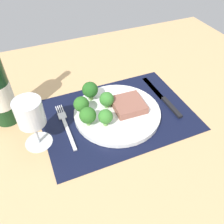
# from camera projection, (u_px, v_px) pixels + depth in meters

# --- Properties ---
(ground_plane) EXTENTS (1.40, 1.10, 0.03)m
(ground_plane) POSITION_uv_depth(u_px,v_px,m) (117.00, 119.00, 0.75)
(ground_plane) COLOR tan
(placemat) EXTENTS (0.45, 0.32, 0.00)m
(placemat) POSITION_uv_depth(u_px,v_px,m) (117.00, 115.00, 0.73)
(placemat) COLOR black
(placemat) RESTS_ON ground_plane
(plate) EXTENTS (0.26, 0.26, 0.02)m
(plate) POSITION_uv_depth(u_px,v_px,m) (117.00, 113.00, 0.73)
(plate) COLOR white
(plate) RESTS_ON placemat
(steak) EXTENTS (0.10, 0.10, 0.02)m
(steak) POSITION_uv_depth(u_px,v_px,m) (128.00, 104.00, 0.73)
(steak) COLOR #8C5647
(steak) RESTS_ON plate
(broccoli_near_fork) EXTENTS (0.05, 0.05, 0.06)m
(broccoli_near_fork) POSITION_uv_depth(u_px,v_px,m) (88.00, 115.00, 0.66)
(broccoli_near_fork) COLOR #6B994C
(broccoli_near_fork) RESTS_ON plate
(broccoli_back_left) EXTENTS (0.04, 0.04, 0.05)m
(broccoli_back_left) POSITION_uv_depth(u_px,v_px,m) (106.00, 117.00, 0.66)
(broccoli_back_left) COLOR #6B994C
(broccoli_back_left) RESTS_ON plate
(broccoli_center) EXTENTS (0.05, 0.05, 0.06)m
(broccoli_center) POSITION_uv_depth(u_px,v_px,m) (90.00, 90.00, 0.74)
(broccoli_center) COLOR #6B994C
(broccoli_center) RESTS_ON plate
(broccoli_front_edge) EXTENTS (0.05, 0.05, 0.06)m
(broccoli_front_edge) POSITION_uv_depth(u_px,v_px,m) (81.00, 105.00, 0.69)
(broccoli_front_edge) COLOR #6B994C
(broccoli_front_edge) RESTS_ON plate
(broccoli_near_steak) EXTENTS (0.04, 0.04, 0.05)m
(broccoli_near_steak) POSITION_uv_depth(u_px,v_px,m) (107.00, 99.00, 0.71)
(broccoli_near_steak) COLOR #5B8942
(broccoli_near_steak) RESTS_ON plate
(fork) EXTENTS (0.02, 0.19, 0.01)m
(fork) POSITION_uv_depth(u_px,v_px,m) (66.00, 125.00, 0.70)
(fork) COLOR silver
(fork) RESTS_ON placemat
(knife) EXTENTS (0.02, 0.23, 0.01)m
(knife) POSITION_uv_depth(u_px,v_px,m) (164.00, 99.00, 0.78)
(knife) COLOR black
(knife) RESTS_ON placemat
(wine_glass) EXTENTS (0.07, 0.07, 0.15)m
(wine_glass) POSITION_uv_depth(u_px,v_px,m) (31.00, 116.00, 0.59)
(wine_glass) COLOR silver
(wine_glass) RESTS_ON ground_plane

